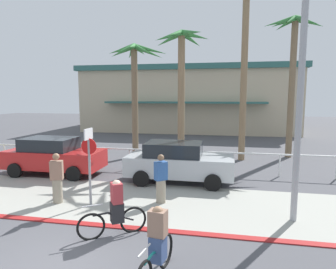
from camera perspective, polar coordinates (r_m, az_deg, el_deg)
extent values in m
plane|color=#4C4C51|center=(15.94, -1.66, -5.58)|extent=(80.00, 80.00, 0.00)
cube|color=#9E9E93|center=(10.58, -8.76, -12.45)|extent=(44.00, 4.00, 0.02)
cube|color=maroon|center=(8.86, -13.33, -16.59)|extent=(44.00, 0.24, 0.03)
cube|color=#BCAD8E|center=(33.32, 4.53, 6.42)|extent=(20.93, 11.90, 6.00)
cube|color=#2D605B|center=(33.42, 4.59, 12.00)|extent=(21.53, 12.50, 0.50)
cube|color=#2D605B|center=(26.92, 2.94, 6.19)|extent=(14.65, 1.20, 0.16)
cylinder|color=white|center=(14.31, -3.00, -3.01)|extent=(25.78, 0.08, 0.08)
cylinder|color=white|center=(18.20, -28.96, -3.28)|extent=(0.08, 0.08, 1.00)
cylinder|color=white|center=(16.80, -22.81, -3.75)|extent=(0.08, 0.08, 1.00)
cylinder|color=white|center=(15.62, -15.63, -4.25)|extent=(0.08, 0.08, 1.00)
cylinder|color=white|center=(14.73, -7.43, -4.74)|extent=(0.08, 0.08, 1.00)
cylinder|color=white|center=(14.17, 1.64, -5.16)|extent=(0.08, 0.08, 1.00)
cylinder|color=white|center=(13.99, 11.19, -5.47)|extent=(0.08, 0.08, 1.00)
cylinder|color=white|center=(14.20, 20.73, -5.63)|extent=(0.08, 0.08, 1.00)
cylinder|color=gray|center=(10.06, -14.85, -7.16)|extent=(0.08, 0.08, 2.20)
cube|color=white|center=(9.83, -15.10, 0.08)|extent=(0.04, 0.56, 0.36)
cylinder|color=red|center=(9.88, -15.02, -2.22)|extent=(0.52, 0.03, 0.52)
cylinder|color=#9EA0A5|center=(8.94, 24.18, 7.79)|extent=(0.18, 0.18, 7.50)
cylinder|color=#756047|center=(17.37, -6.42, 6.10)|extent=(0.36, 0.36, 6.40)
cone|color=#387F3D|center=(17.30, -3.47, 15.96)|extent=(1.96, 0.32, 0.79)
cone|color=#387F3D|center=(17.91, -3.78, 15.55)|extent=(1.66, 1.47, 0.85)
cone|color=#387F3D|center=(18.18, -5.51, 15.83)|extent=(0.57, 1.49, 0.60)
cone|color=#387F3D|center=(18.26, -7.07, 15.44)|extent=(1.05, 1.50, 0.80)
cone|color=#387F3D|center=(18.08, -8.79, 15.52)|extent=(1.79, 0.91, 0.78)
cone|color=#387F3D|center=(17.54, -8.95, 15.82)|extent=(1.52, 0.82, 0.75)
cone|color=#387F3D|center=(17.16, -8.12, 15.97)|extent=(0.94, 1.31, 0.78)
cone|color=#387F3D|center=(16.78, -6.95, 16.49)|extent=(0.61, 1.71, 0.62)
cone|color=#387F3D|center=(16.94, -5.17, 16.05)|extent=(1.42, 1.26, 0.82)
cylinder|color=#846B4C|center=(15.49, 2.57, 6.66)|extent=(0.36, 0.36, 6.76)
cone|color=#387F3D|center=(15.68, 5.25, 18.40)|extent=(1.45, 0.32, 0.68)
cone|color=#387F3D|center=(16.22, 4.49, 17.75)|extent=(1.17, 1.36, 0.83)
cone|color=#387F3D|center=(16.37, 2.47, 18.12)|extent=(0.60, 1.32, 0.58)
cone|color=#387F3D|center=(16.21, 0.20, 17.83)|extent=(1.65, 1.02, 0.80)
cone|color=#387F3D|center=(15.58, 0.10, 18.36)|extent=(1.46, 0.93, 0.75)
cone|color=#387F3D|center=(15.07, 1.53, 18.84)|extent=(0.67, 1.63, 0.69)
cone|color=#387F3D|center=(15.02, 4.45, 19.05)|extent=(1.40, 1.64, 0.60)
cylinder|color=#846B4C|center=(16.97, 14.44, 11.33)|extent=(0.36, 0.36, 9.62)
cylinder|color=#756047|center=(18.62, 22.74, 8.01)|extent=(0.36, 0.36, 7.92)
cone|color=#387F3D|center=(19.21, 25.61, 18.95)|extent=(1.59, 0.32, 0.83)
cone|color=#387F3D|center=(19.54, 24.50, 19.10)|extent=(1.20, 1.08, 0.64)
cone|color=#387F3D|center=(19.74, 23.27, 19.14)|extent=(0.56, 1.45, 0.57)
cone|color=#387F3D|center=(19.67, 21.67, 19.13)|extent=(1.12, 1.62, 0.66)
cone|color=#387F3D|center=(19.18, 21.34, 19.47)|extent=(1.39, 0.77, 0.66)
cone|color=#387F3D|center=(18.60, 20.75, 19.61)|extent=(1.94, 0.97, 0.83)
cone|color=#387F3D|center=(18.42, 22.63, 19.66)|extent=(1.02, 1.44, 0.81)
cone|color=#387F3D|center=(18.29, 24.41, 19.80)|extent=(0.63, 1.83, 0.74)
cone|color=#387F3D|center=(18.76, 25.14, 19.24)|extent=(1.28, 1.14, 0.84)
cube|color=red|center=(14.60, -20.93, -4.36)|extent=(4.40, 1.80, 0.80)
cube|color=#1E2328|center=(14.62, -21.89, -1.69)|extent=(2.29, 1.58, 0.56)
cylinder|color=black|center=(14.79, -14.35, -5.54)|extent=(0.66, 0.22, 0.66)
cylinder|color=black|center=(13.23, -17.71, -7.19)|extent=(0.66, 0.22, 0.66)
cylinder|color=black|center=(16.18, -23.43, -4.81)|extent=(0.66, 0.22, 0.66)
cylinder|color=black|center=(14.77, -27.39, -6.17)|extent=(0.66, 0.22, 0.66)
cube|color=#B2B7BC|center=(12.38, 2.29, -5.94)|extent=(4.40, 1.80, 0.80)
cube|color=#1E2328|center=(12.28, 1.15, -2.80)|extent=(2.29, 1.58, 0.56)
cylinder|color=black|center=(13.22, 8.97, -6.94)|extent=(0.66, 0.22, 0.66)
cylinder|color=black|center=(11.48, 8.63, -9.15)|extent=(0.66, 0.22, 0.66)
cylinder|color=black|center=(13.60, -3.04, -6.45)|extent=(0.66, 0.22, 0.66)
cylinder|color=black|center=(11.92, -5.17, -8.47)|extent=(0.66, 0.22, 0.66)
torus|color=black|center=(8.02, -14.62, -16.85)|extent=(0.63, 0.45, 0.72)
torus|color=black|center=(8.22, -6.70, -16.03)|extent=(0.63, 0.45, 0.72)
cylinder|color=black|center=(8.08, -9.09, -15.33)|extent=(0.60, 0.43, 0.35)
cylinder|color=black|center=(7.93, -12.92, -14.78)|extent=(0.35, 0.25, 0.07)
cylinder|color=black|center=(8.04, -9.78, -14.94)|extent=(0.05, 0.05, 0.44)
cylinder|color=silver|center=(7.81, -14.39, -13.13)|extent=(0.44, 0.31, 0.04)
cube|color=#232326|center=(8.01, -9.79, -14.55)|extent=(0.42, 0.41, 0.52)
cube|color=#A33338|center=(7.83, -9.88, -11.02)|extent=(0.41, 0.43, 0.52)
sphere|color=beige|center=(7.76, -9.91, -9.40)|extent=(0.22, 0.22, 0.22)
torus|color=black|center=(6.75, -0.41, -21.50)|extent=(0.18, 0.72, 0.72)
cylinder|color=#197F7A|center=(6.41, -1.60, -21.67)|extent=(0.17, 0.69, 0.35)
cylinder|color=#197F7A|center=(5.92, -3.72, -22.76)|extent=(0.12, 0.39, 0.07)
cylinder|color=#197F7A|center=(6.30, -1.96, -21.50)|extent=(0.05, 0.05, 0.44)
cylinder|color=silver|center=(5.64, -4.62, -21.37)|extent=(0.12, 0.50, 0.04)
cube|color=#384C7A|center=(6.27, -1.96, -21.02)|extent=(0.33, 0.36, 0.52)
cube|color=#93705B|center=(6.04, -1.98, -16.68)|extent=(0.38, 0.32, 0.52)
sphere|color=#9E7556|center=(5.95, -1.99, -14.66)|extent=(0.22, 0.22, 0.22)
cylinder|color=gray|center=(10.79, -20.50, -10.20)|extent=(0.41, 0.41, 0.82)
cube|color=#93705B|center=(10.60, -20.68, -6.45)|extent=(0.46, 0.38, 0.63)
sphere|color=#9E7556|center=(10.50, -20.80, -4.01)|extent=(0.23, 0.23, 0.23)
cylinder|color=gray|center=(10.14, -1.38, -10.92)|extent=(0.45, 0.45, 0.80)
cube|color=#2D5699|center=(9.93, -1.39, -7.02)|extent=(0.47, 0.46, 0.62)
sphere|color=brown|center=(9.83, -1.40, -4.48)|extent=(0.22, 0.22, 0.22)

